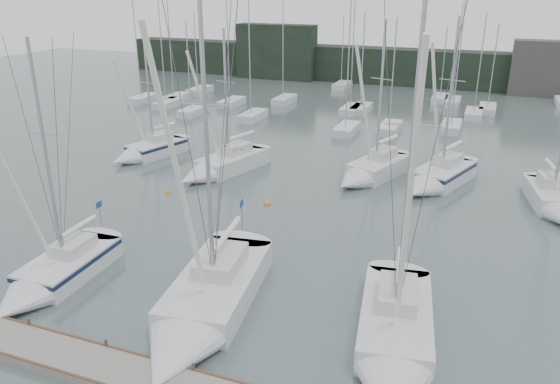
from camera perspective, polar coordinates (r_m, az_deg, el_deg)
The scene contains 17 objects.
ground at distance 25.75m, azimuth -8.35°, elevation -12.22°, with size 160.00×160.00×0.00m, color #4E5F5D.
dock at distance 22.31m, azimuth -14.94°, elevation -18.17°, with size 24.00×2.00×0.40m, color slate.
far_treeline at distance 82.04m, azimuth 13.59°, elevation 12.56°, with size 90.00×4.00×5.00m, color black.
far_building_left at distance 85.00m, azimuth -0.38°, elevation 14.44°, with size 12.00×3.00×8.00m, color black.
far_building_right at distance 79.47m, azimuth 26.59°, elevation 11.42°, with size 10.00×3.00×7.00m, color #403E3B.
mast_forest at distance 63.92m, azimuth 7.68°, elevation 8.77°, with size 58.64×27.54×14.39m.
sailboat_near_left at distance 29.14m, azimuth -22.96°, elevation -8.33°, with size 2.96×8.16×12.76m.
sailboat_near_center at distance 24.47m, azimuth -8.40°, elevation -12.53°, with size 4.88×11.56×16.03m.
sailboat_near_right at distance 22.81m, azimuth 11.88°, elevation -15.71°, with size 4.35×10.21×15.59m.
sailboat_mid_a at distance 47.61m, azimuth -13.88°, elevation 4.12°, with size 4.35×7.45×10.41m.
sailboat_mid_b at distance 42.45m, azimuth -6.51°, elevation 2.55°, with size 4.90×8.93×11.71m.
sailboat_mid_c at distance 41.54m, azimuth 9.22°, elevation 2.03°, with size 5.04×8.21×12.40m.
sailboat_mid_d at distance 41.20m, azimuth 15.90°, elevation 1.33°, with size 5.22×8.39×12.78m.
sailboat_mid_e at distance 39.59m, azimuth 26.91°, elevation -1.13°, with size 3.83×7.53×12.25m.
buoy_a at distance 36.78m, azimuth -1.38°, elevation -1.30°, with size 0.49×0.49×0.49m, color orange.
buoy_c at distance 39.57m, azimuth -11.64°, elevation -0.08°, with size 0.46×0.46×0.46m, color orange.
seagull at distance 25.32m, azimuth -4.94°, elevation 4.68°, with size 1.03×0.50×0.21m.
Camera 1 is at (11.10, -18.45, 14.11)m, focal length 35.00 mm.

